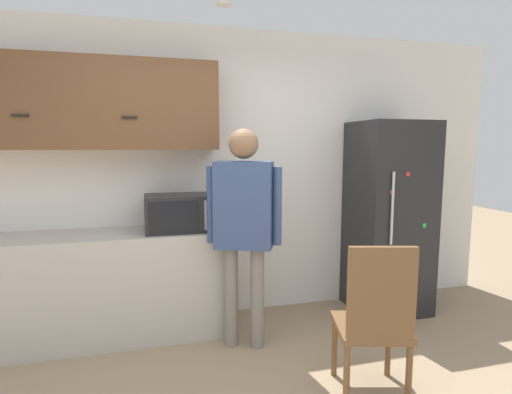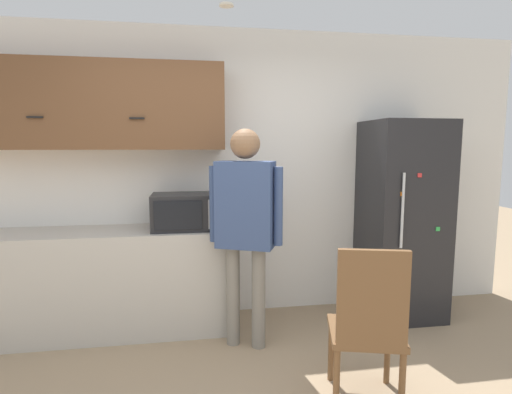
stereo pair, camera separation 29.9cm
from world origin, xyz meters
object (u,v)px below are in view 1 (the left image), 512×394
Objects in this scene: refrigerator at (388,217)px; microwave at (179,213)px; person at (244,216)px; chair at (375,317)px.

microwave is at bearing 179.49° from refrigerator.
refrigerator is at bearing 36.93° from person.
chair is at bearing -49.55° from microwave.
microwave is 0.62m from person.
refrigerator is at bearing -0.51° from microwave.
chair is (-0.92, -1.28, -0.37)m from refrigerator.
microwave is 0.32× the size of person.
refrigerator reaches higher than person.
microwave is 0.54× the size of chair.
refrigerator reaches higher than microwave.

